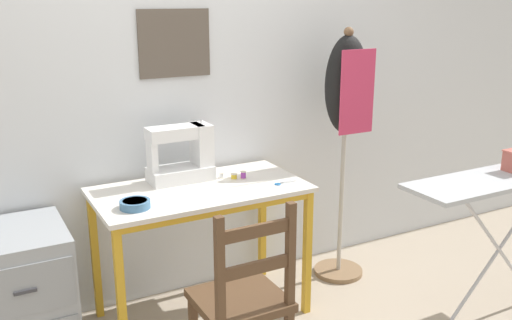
{
  "coord_description": "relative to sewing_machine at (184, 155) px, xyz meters",
  "views": [
    {
      "loc": [
        -1.13,
        -2.44,
        1.78
      ],
      "look_at": [
        0.33,
        0.28,
        0.9
      ],
      "focal_mm": 40.0,
      "sensor_mm": 36.0,
      "label": 1
    }
  ],
  "objects": [
    {
      "name": "sewing_table",
      "position": [
        0.02,
        -0.18,
        -0.24
      ],
      "size": [
        1.15,
        0.61,
        0.78
      ],
      "color": "silver",
      "rests_on": "ground_plane"
    },
    {
      "name": "wall_back",
      "position": [
        0.02,
        0.2,
        0.35
      ],
      "size": [
        10.0,
        0.07,
        2.55
      ],
      "color": "silver",
      "rests_on": "ground_plane"
    },
    {
      "name": "thread_spool_mid_table",
      "position": [
        0.26,
        -0.12,
        -0.13
      ],
      "size": [
        0.04,
        0.04,
        0.03
      ],
      "color": "yellow",
      "rests_on": "sewing_table"
    },
    {
      "name": "sewing_machine",
      "position": [
        0.0,
        0.0,
        0.0
      ],
      "size": [
        0.37,
        0.19,
        0.34
      ],
      "color": "white",
      "rests_on": "sewing_table"
    },
    {
      "name": "scissors",
      "position": [
        0.45,
        -0.32,
        -0.15
      ],
      "size": [
        0.14,
        0.06,
        0.01
      ],
      "color": "silver",
      "rests_on": "sewing_table"
    },
    {
      "name": "ironing_board",
      "position": [
        1.48,
        -0.98,
        -0.11
      ],
      "size": [
        1.27,
        0.33,
        0.86
      ],
      "color": "#ADB2B7",
      "rests_on": "ground_plane"
    },
    {
      "name": "fabric_bowl",
      "position": [
        -0.38,
        -0.31,
        -0.13
      ],
      "size": [
        0.15,
        0.15,
        0.04
      ],
      "color": "teal",
      "rests_on": "sewing_table"
    },
    {
      "name": "thread_spool_near_machine",
      "position": [
        0.2,
        -0.06,
        -0.13
      ],
      "size": [
        0.03,
        0.03,
        0.03
      ],
      "color": "silver",
      "rests_on": "sewing_table"
    },
    {
      "name": "wooden_chair",
      "position": [
        -0.06,
        -0.85,
        -0.48
      ],
      "size": [
        0.4,
        0.38,
        0.94
      ],
      "color": "#513823",
      "rests_on": "ground_plane"
    },
    {
      "name": "dress_form",
      "position": [
        1.02,
        -0.13,
        0.23
      ],
      "size": [
        0.32,
        0.32,
        1.61
      ],
      "color": "#846647",
      "rests_on": "ground_plane"
    },
    {
      "name": "thread_spool_far_edge",
      "position": [
        0.31,
        -0.14,
        -0.13
      ],
      "size": [
        0.04,
        0.04,
        0.04
      ],
      "color": "purple",
      "rests_on": "sewing_table"
    },
    {
      "name": "filing_cabinet",
      "position": [
        -0.93,
        -0.11,
        -0.58
      ],
      "size": [
        0.47,
        0.54,
        0.69
      ],
      "color": "#93999E",
      "rests_on": "ground_plane"
    }
  ]
}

